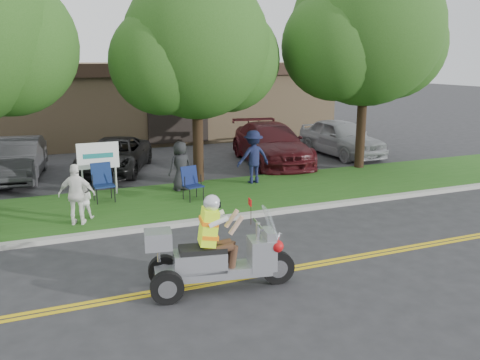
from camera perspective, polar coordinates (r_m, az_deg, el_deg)
name	(u,v)px	position (r m, az deg, el deg)	size (l,w,h in m)	color
ground	(281,260)	(11.11, 4.63, -8.96)	(120.00, 120.00, 0.00)	#28282B
centerline_near	(294,270)	(10.64, 6.08, -10.01)	(60.00, 0.10, 0.01)	gold
centerline_far	(290,267)	(10.77, 5.67, -9.70)	(60.00, 0.10, 0.01)	gold
curb	(229,218)	(13.70, -1.21, -4.24)	(60.00, 0.25, 0.12)	#A8A89E
grass_verge	(204,198)	(15.64, -4.10, -2.03)	(60.00, 4.00, 0.10)	#205216
commercial_building	(158,99)	(28.97, -9.22, 8.93)	(18.00, 8.20, 4.00)	#9E7F5B
tree_mid	(198,52)	(17.18, -4.79, 14.12)	(5.88, 4.80, 7.05)	#332114
tree_right	(367,36)	(20.02, 14.07, 15.39)	(6.86, 5.60, 8.07)	#332114
business_sign	(98,159)	(16.09, -15.64, 2.33)	(1.25, 0.06, 1.75)	silver
trike_scooter	(215,257)	(9.54, -2.87, -8.64)	(2.82, 1.15, 1.85)	black
lawn_chair_a	(191,181)	(15.25, -5.51, -0.11)	(0.62, 0.63, 0.99)	black
lawn_chair_b	(102,180)	(15.56, -15.19, 0.04)	(0.63, 0.65, 1.13)	black
spectator_adult_right	(77,194)	(13.46, -17.86, -1.56)	(0.92, 0.38, 1.57)	white
spectator_chair_a	(253,157)	(17.15, 1.49, 2.63)	(1.16, 0.67, 1.79)	#141939
spectator_chair_b	(181,166)	(16.28, -6.69, 1.58)	(0.77, 0.50, 1.58)	black
child_right	(84,200)	(13.99, -17.12, -2.21)	(0.47, 0.37, 0.97)	white
parked_car_left	(17,159)	(19.73, -23.75, 2.14)	(1.56, 4.48, 1.48)	#303033
parked_car_mid	(115,156)	(19.80, -13.91, 2.67)	(2.14, 4.65, 1.29)	black
parked_car_right	(271,144)	(20.96, 3.52, 4.09)	(2.28, 5.60, 1.63)	#430F14
parked_car_far_right	(341,137)	(23.05, 11.28, 4.71)	(1.92, 4.77, 1.63)	#97999E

